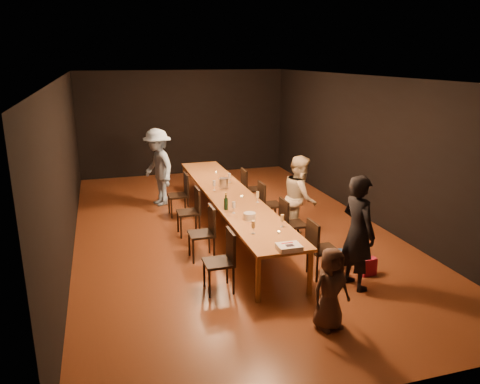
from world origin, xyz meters
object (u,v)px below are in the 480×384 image
object	(u,v)px
chair_right_0	(323,249)
chair_left_0	(218,262)
champagne_bottle	(226,201)
ice_bucket	(224,183)
chair_right_3	(252,189)
chair_left_1	(201,233)
man_blue	(158,167)
chair_right_1	(293,223)
plate_stack	(250,216)
chair_right_2	(270,204)
woman_birthday	(358,232)
woman_tan	(300,198)
chair_left_3	(178,195)
birthday_cake	(289,247)
child	(331,289)
table	(230,196)
chair_left_2	(188,212)

from	to	relation	value
chair_right_0	chair_left_0	xyz separation A→B (m)	(-1.70, 0.00, 0.00)
champagne_bottle	ice_bucket	world-z (taller)	champagne_bottle
ice_bucket	champagne_bottle	bearing A→B (deg)	-103.14
chair_right_3	champagne_bottle	world-z (taller)	champagne_bottle
chair_left_1	man_blue	bearing A→B (deg)	5.19
chair_right_1	plate_stack	world-z (taller)	chair_right_1
chair_right_2	chair_left_0	world-z (taller)	same
chair_left_0	woman_birthday	xyz separation A→B (m)	(2.01, -0.46, 0.41)
chair_right_2	chair_right_3	xyz separation A→B (m)	(0.00, 1.20, 0.00)
ice_bucket	woman_tan	bearing A→B (deg)	-47.78
plate_stack	champagne_bottle	world-z (taller)	champagne_bottle
chair_left_3	chair_right_1	bearing A→B (deg)	-144.69
birthday_cake	ice_bucket	bearing A→B (deg)	92.11
woman_tan	birthday_cake	size ratio (longest dim) A/B	4.78
chair_right_2	woman_birthday	world-z (taller)	woman_birthday
chair_left_0	woman_birthday	bearing A→B (deg)	-102.98
champagne_bottle	man_blue	bearing A→B (deg)	105.24
woman_birthday	ice_bucket	bearing A→B (deg)	9.16
child	chair_right_0	bearing A→B (deg)	55.75
chair_right_3	chair_left_3	xyz separation A→B (m)	(-1.70, 0.00, 0.00)
table	plate_stack	size ratio (longest dim) A/B	29.20
chair_right_0	chair_left_0	bearing A→B (deg)	-90.00
child	ice_bucket	distance (m)	4.27
woman_tan	birthday_cake	distance (m)	2.38
chair_right_0	woman_tan	xyz separation A→B (m)	(0.30, 1.61, 0.34)
chair_right_0	woman_tan	distance (m)	1.67
chair_right_2	woman_tan	size ratio (longest dim) A/B	0.58
birthday_cake	ice_bucket	distance (m)	3.38
chair_right_0	woman_birthday	world-z (taller)	woman_birthday
plate_stack	woman_birthday	bearing A→B (deg)	-46.76
woman_birthday	ice_bucket	world-z (taller)	woman_birthday
champagne_bottle	chair_right_1	bearing A→B (deg)	-13.94
chair_left_0	woman_tan	distance (m)	2.59
chair_left_2	child	bearing A→B (deg)	-163.39
chair_right_3	ice_bucket	world-z (taller)	ice_bucket
woman_tan	man_blue	distance (m)	3.70
chair_left_3	birthday_cake	bearing A→B (deg)	-167.58
chair_left_3	champagne_bottle	world-z (taller)	champagne_bottle
chair_right_0	birthday_cake	bearing A→B (deg)	-57.91
chair_right_0	child	world-z (taller)	child
chair_left_3	chair_right_0	bearing A→B (deg)	-154.72
plate_stack	champagne_bottle	bearing A→B (deg)	111.00
chair_right_1	chair_right_3	bearing A→B (deg)	180.00
chair_right_1	woman_tan	size ratio (longest dim) A/B	0.58
woman_birthday	chair_left_0	bearing A→B (deg)	66.93
chair_right_1	champagne_bottle	bearing A→B (deg)	-103.94
chair_right_1	chair_left_2	distance (m)	2.08
child	champagne_bottle	xyz separation A→B (m)	(-0.60, 2.86, 0.36)
chair_left_3	man_blue	bearing A→B (deg)	18.34
woman_tan	plate_stack	world-z (taller)	woman_tan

